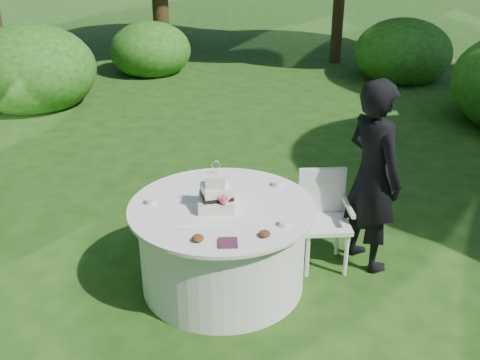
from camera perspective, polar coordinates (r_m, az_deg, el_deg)
name	(u,v)px	position (r m, az deg, el deg)	size (l,w,h in m)	color
ground	(223,283)	(5.05, -1.73, -10.38)	(80.00, 80.00, 0.00)	#19380F
napkins	(228,243)	(4.11, -1.22, -6.39)	(0.14, 0.14, 0.02)	#4B2036
feather_plume	(206,226)	(4.33, -3.49, -4.71)	(0.48, 0.07, 0.01)	white
guest	(373,176)	(5.05, 13.36, 0.40)	(0.64, 0.42, 1.75)	black
table	(223,245)	(4.83, -1.79, -6.62)	(1.56, 1.56, 0.77)	white
cake	(217,195)	(4.56, -2.38, -1.57)	(0.29, 0.31, 0.42)	beige
chair	(323,211)	(5.14, 8.46, -3.18)	(0.46, 0.44, 0.90)	white
votives	(238,202)	(4.66, -0.21, -2.21)	(1.19, 0.82, 0.04)	white
petal_cups	(231,236)	(4.16, -0.87, -5.69)	(0.59, 0.14, 0.05)	#562D16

